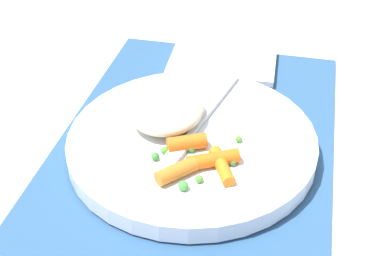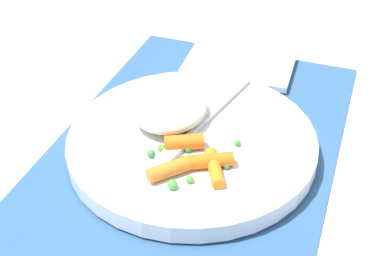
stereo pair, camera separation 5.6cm
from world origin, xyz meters
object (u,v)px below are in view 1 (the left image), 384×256
Objects in this scene: plate at (192,143)px; rice_mound at (166,109)px; carrot_portion at (199,159)px; fork at (198,126)px; napkin at (224,62)px.

plate is 2.91× the size of rice_mound.
carrot_portion is at bearing 20.69° from plate.
fork reaches higher than plate.
rice_mound is 0.64× the size of napkin.
fork is 0.18m from napkin.
plate is 3.20× the size of carrot_portion.
carrot_portion reaches higher than plate.
plate is 0.02m from fork.
plate is at bearing -159.31° from carrot_portion.
rice_mound is 1.10× the size of carrot_portion.
plate reaches higher than napkin.
rice_mound is 0.51× the size of fork.
rice_mound is (-0.02, -0.03, 0.03)m from plate.
fork is at bearing 81.08° from rice_mound.
plate is at bearing -12.94° from fork.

